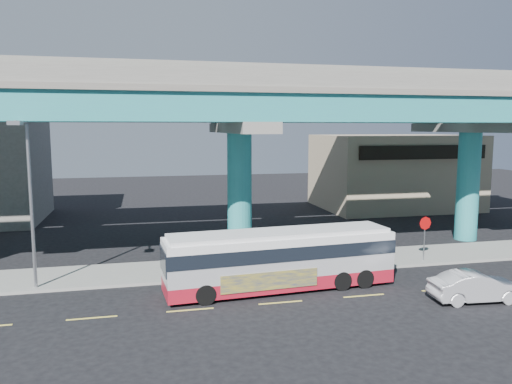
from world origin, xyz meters
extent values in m
plane|color=black|center=(0.00, 0.00, 0.00)|extent=(120.00, 120.00, 0.00)
cube|color=gray|center=(0.00, 5.50, 0.07)|extent=(70.00, 4.00, 0.15)
cube|color=#D8C64C|center=(-8.00, -0.30, 0.01)|extent=(2.00, 0.12, 0.01)
cube|color=#D8C64C|center=(-4.00, -0.30, 0.01)|extent=(2.00, 0.12, 0.01)
cube|color=#D8C64C|center=(0.00, -0.30, 0.01)|extent=(2.00, 0.12, 0.01)
cube|color=#D8C64C|center=(4.00, -0.30, 0.01)|extent=(2.00, 0.12, 0.01)
cube|color=#D8C64C|center=(8.00, -0.30, 0.01)|extent=(2.00, 0.12, 0.01)
cube|color=#D8C64C|center=(12.00, -0.30, 0.01)|extent=(2.00, 0.12, 0.01)
cylinder|color=teal|center=(0.00, 9.00, 3.70)|extent=(1.50, 1.50, 7.40)
cube|color=gray|center=(0.00, 9.00, 7.70)|extent=(2.00, 12.00, 0.60)
cube|color=gray|center=(0.00, 12.50, 8.60)|extent=(1.80, 5.00, 1.20)
cylinder|color=teal|center=(16.00, 9.00, 3.70)|extent=(1.50, 1.50, 7.40)
cube|color=gray|center=(16.00, 9.00, 7.70)|extent=(2.00, 12.00, 0.60)
cube|color=gray|center=(16.00, 12.50, 8.60)|extent=(1.80, 5.00, 1.20)
cube|color=teal|center=(0.00, 5.50, 8.70)|extent=(52.00, 5.00, 1.40)
cube|color=gray|center=(0.00, 5.50, 9.55)|extent=(52.00, 5.40, 0.30)
cube|color=gray|center=(0.00, 3.00, 10.10)|extent=(52.00, 0.25, 0.80)
cube|color=gray|center=(0.00, 8.00, 10.10)|extent=(52.00, 0.25, 0.80)
cube|color=teal|center=(0.00, 12.50, 9.90)|extent=(52.00, 5.00, 1.40)
cube|color=gray|center=(0.00, 12.50, 10.75)|extent=(52.00, 5.40, 0.30)
cube|color=gray|center=(0.00, 10.00, 11.30)|extent=(52.00, 0.25, 0.80)
cube|color=gray|center=(0.00, 15.00, 11.30)|extent=(52.00, 0.25, 0.80)
cube|color=tan|center=(18.00, 23.00, 3.50)|extent=(14.00, 10.00, 7.00)
cube|color=black|center=(18.00, 17.90, 5.60)|extent=(12.00, 0.25, 1.20)
cube|color=maroon|center=(0.50, 1.54, 0.51)|extent=(11.18, 3.17, 0.64)
cube|color=#B8B8BD|center=(0.50, 1.54, 1.52)|extent=(11.18, 3.17, 1.38)
cube|color=black|center=(0.50, 1.54, 1.98)|extent=(11.24, 3.22, 0.64)
cube|color=silver|center=(0.50, 1.54, 2.48)|extent=(11.18, 3.17, 0.37)
cube|color=silver|center=(0.50, 1.54, 2.76)|extent=(10.76, 2.89, 0.18)
cube|color=black|center=(6.02, 1.95, 1.84)|extent=(0.22, 2.09, 1.10)
cube|color=black|center=(-5.02, 1.12, 1.84)|extent=(0.22, 2.09, 1.10)
cube|color=navy|center=(-0.33, 0.27, 0.85)|extent=(4.59, 0.39, 0.83)
cylinder|color=black|center=(-3.28, 0.19, 0.46)|extent=(0.94, 0.34, 0.92)
cylinder|color=black|center=(-3.43, 2.30, 0.46)|extent=(0.94, 0.34, 0.92)
cylinder|color=black|center=(3.33, 0.69, 0.46)|extent=(0.94, 0.34, 0.92)
cylinder|color=black|center=(3.17, 2.80, 0.46)|extent=(0.94, 0.34, 0.92)
cylinder|color=black|center=(4.52, 0.78, 0.46)|extent=(0.94, 0.34, 0.92)
cylinder|color=black|center=(4.36, 2.89, 0.46)|extent=(0.94, 0.34, 0.92)
imported|color=#A6A6AA|center=(8.56, -2.10, 0.67)|extent=(2.15, 4.34, 1.34)
cylinder|color=gray|center=(-10.92, 4.00, 4.17)|extent=(0.16, 0.16, 8.03)
cylinder|color=gray|center=(-10.92, 2.91, 7.97)|extent=(0.12, 2.17, 0.12)
cube|color=gray|center=(-10.92, 1.83, 7.91)|extent=(0.50, 0.70, 0.18)
cylinder|color=gray|center=(9.83, 4.20, 1.26)|extent=(0.06, 0.06, 2.21)
cylinder|color=#B20A0A|center=(9.83, 4.17, 2.31)|extent=(0.76, 0.10, 0.76)
camera|label=1|loc=(-5.88, -20.82, 7.72)|focal=35.00mm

